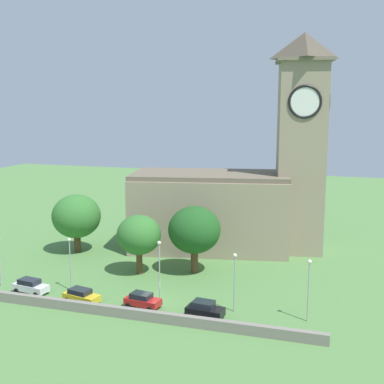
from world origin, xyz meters
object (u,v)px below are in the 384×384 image
object	(u,v)px
streetlamp_east_mid	(235,273)
tree_churchyard	(139,235)
tree_riverside_west	(194,230)
car_red	(142,300)
car_black	(205,310)
streetlamp_central	(159,262)
streetlamp_east_end	(309,280)
car_yellow	(81,296)
car_white	(30,286)
streetlamp_west_mid	(70,255)
tree_riverside_east	(76,216)
church	(237,190)

from	to	relation	value
streetlamp_east_mid	tree_churchyard	world-z (taller)	tree_churchyard
streetlamp_east_mid	tree_churchyard	bearing A→B (deg)	150.30
tree_churchyard	tree_riverside_west	size ratio (longest dim) A/B	0.88
car_red	tree_riverside_west	distance (m)	14.35
car_black	streetlamp_central	xyz separation A→B (m)	(-6.30, 2.91, 3.90)
streetlamp_east_mid	tree_riverside_west	xyz separation A→B (m)	(-8.13, 11.33, 1.47)
streetlamp_east_end	tree_riverside_west	bearing A→B (deg)	144.54
car_yellow	tree_riverside_west	size ratio (longest dim) A/B	0.51
car_white	streetlamp_east_mid	size ratio (longest dim) A/B	0.70
streetlamp_central	tree_churchyard	size ratio (longest dim) A/B	0.90
streetlamp_west_mid	streetlamp_central	size ratio (longest dim) A/B	0.92
tree_riverside_east	car_red	bearing A→B (deg)	-43.33
church	tree_churchyard	size ratio (longest dim) A/B	4.08
car_white	car_yellow	size ratio (longest dim) A/B	1.00
church	car_yellow	world-z (taller)	church
car_black	streetlamp_east_end	bearing A→B (deg)	13.20
car_white	car_black	bearing A→B (deg)	-1.71
car_white	streetlamp_east_end	xyz separation A→B (m)	(32.95, 1.83, 3.68)
streetlamp_west_mid	tree_riverside_east	world-z (taller)	tree_riverside_east
car_black	streetlamp_east_mid	bearing A→B (deg)	44.90
church	car_yellow	xyz separation A→B (m)	(-12.41, -27.34, -8.61)
car_white	car_red	distance (m)	14.75
streetlamp_central	tree_riverside_west	bearing A→B (deg)	85.76
streetlamp_west_mid	tree_churchyard	distance (m)	10.09
tree_churchyard	tree_riverside_west	world-z (taller)	tree_riverside_west
streetlamp_west_mid	car_yellow	bearing A→B (deg)	-44.13
car_red	streetlamp_east_end	size ratio (longest dim) A/B	0.63
car_black	tree_riverside_east	size ratio (longest dim) A/B	0.46
car_red	car_black	xyz separation A→B (m)	(7.57, -0.74, 0.11)
streetlamp_central	church	bearing A→B (deg)	81.07
tree_riverside_west	tree_riverside_east	size ratio (longest dim) A/B	1.02
car_black	streetlamp_west_mid	bearing A→B (deg)	170.93
streetlamp_west_mid	tree_churchyard	bearing A→B (deg)	56.46
car_yellow	tree_churchyard	bearing A→B (deg)	77.97
church	car_red	size ratio (longest dim) A/B	7.76
streetlamp_central	tree_riverside_east	xyz separation A→B (m)	(-19.57, 15.10, 0.80)
church	car_red	xyz separation A→B (m)	(-5.08, -26.45, -8.61)
car_black	streetlamp_east_mid	xyz separation A→B (m)	(2.65, 2.64, 3.56)
car_white	car_red	size ratio (longest dim) A/B	1.09
car_yellow	car_red	world-z (taller)	car_red
car_white	tree_riverside_west	size ratio (longest dim) A/B	0.51
streetlamp_west_mid	tree_riverside_east	bearing A→B (deg)	117.44
streetlamp_east_mid	car_black	bearing A→B (deg)	-135.10
streetlamp_central	car_yellow	bearing A→B (deg)	-160.40
streetlamp_central	streetlamp_east_mid	world-z (taller)	streetlamp_central
car_red	car_black	distance (m)	7.61
tree_riverside_east	streetlamp_central	bearing A→B (deg)	-37.66
car_red	streetlamp_east_mid	size ratio (longest dim) A/B	0.64
streetlamp_east_mid	tree_riverside_west	bearing A→B (deg)	125.66
church	tree_riverside_west	bearing A→B (deg)	-102.77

